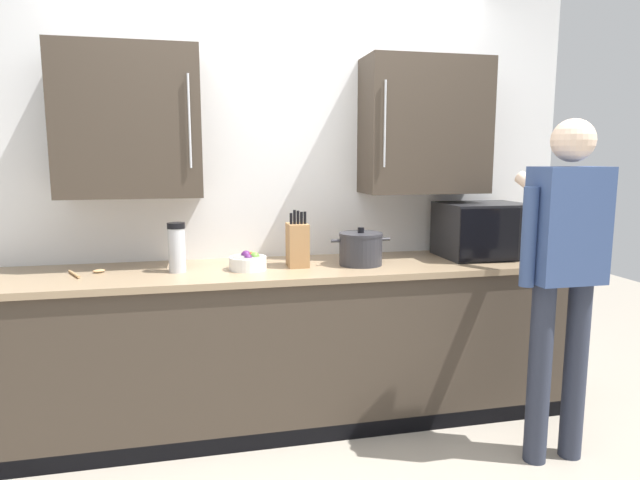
# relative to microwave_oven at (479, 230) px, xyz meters

# --- Properties ---
(back_wall_tiled) EXTENTS (3.64, 0.44, 2.76)m
(back_wall_tiled) POSITION_rel_microwave_oven_xyz_m (-1.16, 0.28, 0.40)
(back_wall_tiled) COLOR white
(back_wall_tiled) RESTS_ON ground_plane
(counter_unit) EXTENTS (3.31, 0.67, 0.90)m
(counter_unit) POSITION_rel_microwave_oven_xyz_m (-1.16, -0.04, -0.61)
(counter_unit) COLOR #3D3328
(counter_unit) RESTS_ON ground_plane
(microwave_oven) EXTENTS (0.50, 0.42, 0.33)m
(microwave_oven) POSITION_rel_microwave_oven_xyz_m (0.00, 0.00, 0.00)
(microwave_oven) COLOR black
(microwave_oven) RESTS_ON counter_unit
(stock_pot) EXTENTS (0.34, 0.25, 0.21)m
(stock_pot) POSITION_rel_microwave_oven_xyz_m (-0.77, -0.08, -0.07)
(stock_pot) COLOR #2D2D33
(stock_pot) RESTS_ON counter_unit
(thermos_flask) EXTENTS (0.09, 0.09, 0.26)m
(thermos_flask) POSITION_rel_microwave_oven_xyz_m (-1.77, -0.06, -0.03)
(thermos_flask) COLOR #B7BABF
(thermos_flask) RESTS_ON counter_unit
(wooden_spoon) EXTENTS (0.19, 0.17, 0.02)m
(wooden_spoon) POSITION_rel_microwave_oven_xyz_m (-2.23, -0.01, -0.15)
(wooden_spoon) COLOR tan
(wooden_spoon) RESTS_ON counter_unit
(knife_block) EXTENTS (0.11, 0.15, 0.32)m
(knife_block) POSITION_rel_microwave_oven_xyz_m (-1.13, -0.05, -0.04)
(knife_block) COLOR #A37547
(knife_block) RESTS_ON counter_unit
(fruit_bowl) EXTENTS (0.20, 0.20, 0.10)m
(fruit_bowl) POSITION_rel_microwave_oven_xyz_m (-1.40, -0.07, -0.12)
(fruit_bowl) COLOR white
(fruit_bowl) RESTS_ON counter_unit
(person_figure) EXTENTS (0.44, 0.56, 1.68)m
(person_figure) POSITION_rel_microwave_oven_xyz_m (0.04, -0.73, -0.06)
(person_figure) COLOR #282D3D
(person_figure) RESTS_ON ground_plane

